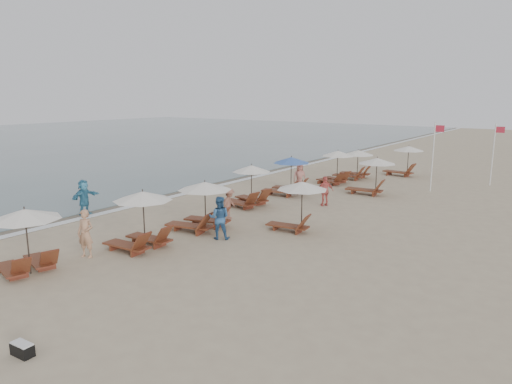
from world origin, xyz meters
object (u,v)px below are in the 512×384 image
Objects in this scene: inland_station_1 at (371,174)px; waterline_walker at (84,197)px; lounger_station_1 at (140,221)px; inland_station_2 at (403,159)px; lounger_station_3 at (247,188)px; duffel_bag at (22,349)px; beachgoer_mid_b at (229,204)px; beachgoer_far_a at (325,191)px; lounger_station_4 at (287,177)px; inland_station_0 at (296,200)px; beachgoer_mid_a at (219,218)px; flag_pole_near at (434,153)px; beachgoer_far_b at (300,177)px; lounger_station_6 at (354,165)px; lounger_station_5 at (335,167)px; lounger_station_0 at (24,237)px; lounger_station_2 at (201,206)px; beachgoer_near at (86,234)px.

waterline_walker is at bearing -126.97° from inland_station_1.
lounger_station_1 is 0.91× the size of inland_station_2.
lounger_station_3 reaches higher than duffel_bag.
beachgoer_far_a is at bearing -39.31° from beachgoer_mid_b.
inland_station_0 is at bearing -55.25° from lounger_station_4.
inland_station_1 reaches higher than beachgoer_mid_b.
flag_pole_near is (4.42, 15.30, 1.49)m from beachgoer_mid_a.
lounger_station_6 is at bearing 31.97° from beachgoer_far_b.
lounger_station_6 is at bearing -125.20° from beachgoer_far_a.
flag_pole_near is (6.14, 1.08, 1.25)m from lounger_station_5.
inland_station_1 reaches higher than waterline_walker.
lounger_station_0 is 0.91× the size of lounger_station_6.
beachgoer_far_a is at bearing -116.11° from flag_pole_near.
lounger_station_2 is 1.03× the size of lounger_station_4.
inland_station_1 is at bearing -30.22° from beachgoer_far_b.
lounger_station_0 reaches higher than beachgoer_far_b.
beachgoer_mid_b is 14.01m from flag_pole_near.
lounger_station_3 is 0.95× the size of lounger_station_4.
lounger_station_0 is 0.95× the size of lounger_station_1.
lounger_station_4 is 0.63× the size of flag_pole_near.
lounger_station_6 is 1.52× the size of beachgoer_near.
inland_station_1 is 17.32m from beachgoer_near.
lounger_station_0 is 0.96× the size of lounger_station_3.
waterline_walker is (-8.94, -8.75, 0.08)m from beachgoer_far_a.
lounger_station_1 is at bearing -91.16° from lounger_station_2.
beachgoer_far_b is (-0.81, 13.63, -0.26)m from lounger_station_1.
lounger_station_4 is 4.97m from lounger_station_5.
lounger_station_6 reaches higher than beachgoer_mid_b.
lounger_station_3 is at bearing -125.61° from flag_pole_near.
inland_station_2 reaches higher than lounger_station_2.
lounger_station_4 reaches higher than lounger_station_0.
duffel_bag is (4.94, -2.86, -1.09)m from lounger_station_0.
beachgoer_far_a is at bearing -52.76° from waterline_walker.
lounger_station_4 is 7.58m from lounger_station_6.
duffel_bag is (1.04, -29.58, -1.11)m from inland_station_2.
beachgoer_far_b is at bearing -110.92° from inland_station_2.
lounger_station_2 is 1.57× the size of waterline_walker.
lounger_station_4 is 3.55m from beachgoer_far_a.
lounger_station_3 is at bearing -122.46° from inland_station_1.
lounger_station_5 is at bearing -169.99° from flag_pole_near.
beachgoer_mid_a reaches higher than duffel_bag.
lounger_station_3 is at bearing -48.39° from waterline_walker.
flag_pole_near is at bearing 41.11° from lounger_station_4.
lounger_station_6 is (1.39, 23.53, -0.27)m from lounger_station_0.
lounger_station_6 is at bearing 124.01° from inland_station_1.
flag_pole_near reaches higher than duffel_bag.
beachgoer_mid_b is at bearing -116.13° from flag_pole_near.
flag_pole_near is (2.77, 3.11, 1.13)m from inland_station_1.
lounger_station_4 reaches higher than inland_station_0.
lounger_station_3 reaches higher than beachgoer_mid_b.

